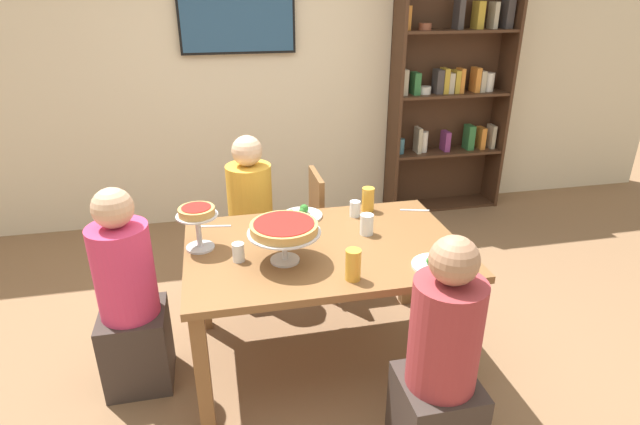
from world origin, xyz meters
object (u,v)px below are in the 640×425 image
deep_dish_pizza_stand (284,230)px  beer_glass_amber_tall (368,199)px  television (237,19)px  water_glass_clear_near (355,209)px  cutlery_fork_near (215,226)px  beer_glass_amber_short (353,265)px  salad_plate_far_diner (302,214)px  cutlery_knife_near (415,210)px  personal_pizza_stand (197,217)px  diner_near_right (440,374)px  water_glass_clear_far (367,224)px  diner_far_left (252,229)px  diner_head_west (130,306)px  water_glass_clear_spare (238,252)px  dining_table (324,260)px  chair_far_right (332,224)px  bookshelf (450,91)px

deep_dish_pizza_stand → beer_glass_amber_tall: size_ratio=2.48×
television → water_glass_clear_near: (0.53, -1.77, -0.99)m
cutlery_fork_near → beer_glass_amber_tall: bearing=-168.1°
television → beer_glass_amber_short: television is taller
salad_plate_far_diner → cutlery_knife_near: bearing=-5.3°
television → salad_plate_far_diner: size_ratio=3.88×
personal_pizza_stand → diner_near_right: bearing=-42.8°
water_glass_clear_far → cutlery_knife_near: 0.47m
television → personal_pizza_stand: (-0.39, -2.00, -0.86)m
diner_far_left → cutlery_fork_near: diner_far_left is taller
cutlery_fork_near → cutlery_knife_near: same height
cutlery_knife_near → cutlery_fork_near: bearing=14.3°
diner_far_left → cutlery_knife_near: diner_far_left is taller
diner_head_west → water_glass_clear_spare: bearing=-8.4°
diner_far_left → diner_near_right: size_ratio=1.00×
dining_table → water_glass_clear_far: water_glass_clear_far is taller
diner_head_west → diner_far_left: 1.06m
beer_glass_amber_tall → water_glass_clear_near: size_ratio=1.55×
salad_plate_far_diner → beer_glass_amber_short: (0.11, -0.77, 0.06)m
cutlery_fork_near → cutlery_knife_near: size_ratio=1.00×
beer_glass_amber_tall → water_glass_clear_far: beer_glass_amber_tall is taller
diner_head_west → cutlery_fork_near: diner_head_west is taller
diner_head_west → personal_pizza_stand: size_ratio=4.81×
salad_plate_far_diner → water_glass_clear_near: (0.31, -0.06, 0.03)m
dining_table → water_glass_clear_far: size_ratio=12.47×
personal_pizza_stand → water_glass_clear_near: bearing=13.9°
beer_glass_amber_tall → television: bearing=110.2°
water_glass_clear_far → chair_far_right: bearing=92.9°
dining_table → cutlery_knife_near: cutlery_knife_near is taller
television → personal_pizza_stand: size_ratio=3.97×
beer_glass_amber_tall → personal_pizza_stand: bearing=-164.0°
dining_table → chair_far_right: 0.82m
diner_head_west → beer_glass_amber_short: bearing=-19.1°
television → dining_table: bearing=-83.0°
cutlery_knife_near → salad_plate_far_diner: bearing=10.4°
chair_far_right → cutlery_fork_near: 0.93m
personal_pizza_stand → water_glass_clear_near: 0.96m
diner_far_left → water_glass_clear_spare: (-0.13, -0.88, 0.30)m
television → cutlery_knife_near: (0.91, -1.77, -1.03)m
dining_table → chair_far_right: (0.23, 0.77, -0.16)m
bookshelf → water_glass_clear_far: bearing=-125.5°
dining_table → diner_far_left: diner_far_left is taller
diner_head_west → deep_dish_pizza_stand: size_ratio=3.12×
bookshelf → diner_head_west: bookshelf is taller
deep_dish_pizza_stand → television: bearing=90.7°
deep_dish_pizza_stand → water_glass_clear_far: (0.50, 0.21, -0.12)m
beer_glass_amber_short → diner_head_west: bearing=160.9°
chair_far_right → personal_pizza_stand: 1.19m
beer_glass_amber_tall → cutlery_fork_near: bearing=-177.7°
water_glass_clear_far → bookshelf: bearing=54.5°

